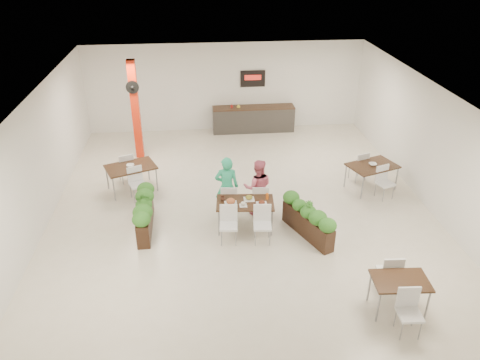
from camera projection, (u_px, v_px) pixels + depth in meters
The scene contains 12 objects.
ground at pixel (242, 211), 12.47m from camera, with size 12.00×12.00×0.00m, color beige.
room_shell at pixel (242, 142), 11.53m from camera, with size 10.10×12.10×3.22m.
red_column at pixel (136, 109), 14.77m from camera, with size 0.40×0.41×3.20m.
service_counter at pixel (253, 118), 17.29m from camera, with size 3.00×0.64×2.20m.
main_table at pixel (245, 206), 11.48m from camera, with size 1.46×1.72×0.92m.
diner_man at pixel (227, 187), 11.92m from camera, with size 0.61×0.40×1.67m, color #29B380.
diner_woman at pixel (258, 188), 12.02m from camera, with size 0.75×0.59×1.55m, color #E56680.
planter_left at pixel (144, 211), 11.52m from camera, with size 0.42×1.91×1.00m.
planter_right at pixel (308, 218), 11.26m from camera, with size 0.98×1.72×0.96m.
side_table_a at pixel (131, 170), 13.22m from camera, with size 1.58×1.66×0.92m.
side_table_b at pixel (372, 168), 13.29m from camera, with size 1.56×1.67×0.92m.
side_table_c at pixel (400, 286), 8.93m from camera, with size 1.10×1.64×0.92m.
Camera 1 is at (-1.09, -10.56, 6.59)m, focal length 35.00 mm.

